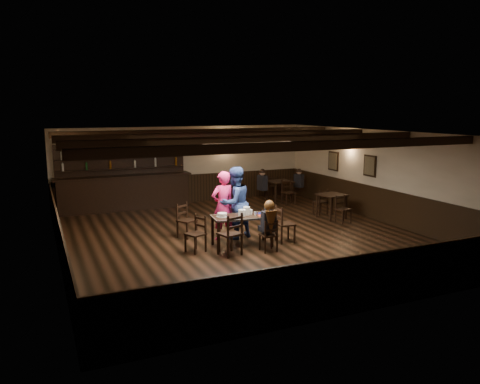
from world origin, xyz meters
name	(u,v)px	position (x,y,z in m)	size (l,w,h in m)	color
ground	(242,237)	(0.00, 0.00, 0.00)	(10.00, 10.00, 0.00)	black
room_shell	(242,171)	(0.01, 0.04, 1.75)	(9.02, 10.02, 2.71)	beige
dining_table	(242,219)	(-0.34, -0.72, 0.66)	(1.53, 0.90, 0.75)	black
chair_near_left	(232,231)	(-0.86, -1.35, 0.58)	(0.57, 0.55, 0.99)	black
chair_near_right	(270,233)	(0.05, -1.44, 0.45)	(0.37, 0.35, 0.77)	black
chair_end_left	(198,230)	(-1.47, -0.71, 0.50)	(0.51, 0.52, 0.86)	black
chair_end_right	(282,221)	(0.71, -0.84, 0.54)	(0.45, 0.46, 0.93)	black
chair_far_pushed	(185,217)	(-1.37, 0.63, 0.52)	(0.56, 0.55, 0.89)	black
woman_pink	(223,206)	(-0.55, -0.01, 0.88)	(0.64, 0.42, 1.77)	#E81E3F
man_blue	(235,203)	(-0.22, -0.02, 0.93)	(0.90, 0.70, 1.86)	navy
seated_person	(269,218)	(0.05, -1.39, 0.82)	(0.32, 0.49, 0.79)	black
cake	(222,215)	(-0.81, -0.61, 0.79)	(0.29, 0.29, 0.09)	white
plate_stack_a	(242,213)	(-0.35, -0.75, 0.83)	(0.17, 0.17, 0.16)	white
plate_stack_b	(247,211)	(-0.18, -0.65, 0.85)	(0.17, 0.17, 0.20)	white
tea_light	(244,214)	(-0.26, -0.66, 0.78)	(0.05, 0.05, 0.06)	#A5A8AD
salt_shaker	(255,213)	(-0.02, -0.80, 0.80)	(0.04, 0.04, 0.09)	silver
pepper_shaker	(257,214)	(0.03, -0.83, 0.80)	(0.04, 0.04, 0.09)	#A5A8AD
drink_glass	(251,212)	(-0.07, -0.66, 0.81)	(0.08, 0.08, 0.12)	silver
menu_red	(264,215)	(0.17, -0.91, 0.75)	(0.29, 0.20, 0.00)	maroon
menu_blue	(261,213)	(0.20, -0.65, 0.75)	(0.29, 0.20, 0.00)	#0D0F44
bar_counter	(124,188)	(-2.20, 4.72, 0.73)	(4.43, 0.70, 2.20)	black
back_table_a	(332,198)	(3.36, 0.84, 0.64)	(0.84, 0.84, 0.75)	black
back_table_b	(279,184)	(3.16, 3.81, 0.65)	(0.82, 0.82, 0.75)	black
bg_patron_left	(262,180)	(2.46, 3.77, 0.84)	(0.27, 0.39, 0.75)	black
bg_patron_right	(299,178)	(3.96, 3.78, 0.81)	(0.30, 0.38, 0.69)	black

